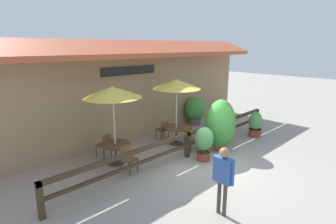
% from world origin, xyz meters
% --- Properties ---
extents(ground_plane, '(60.00, 60.00, 0.00)m').
position_xyz_m(ground_plane, '(0.00, 0.00, 0.00)').
color(ground_plane, gray).
extents(building_facade, '(14.28, 1.49, 4.23)m').
position_xyz_m(building_facade, '(-0.00, 4.10, 2.16)').
color(building_facade, '#997A56').
rests_on(building_facade, ground).
extents(patio_railing, '(10.40, 0.14, 0.95)m').
position_xyz_m(patio_railing, '(0.00, 1.05, 0.70)').
color(patio_railing, '#3D2D1E').
rests_on(patio_railing, ground).
extents(patio_umbrella_near, '(1.93, 1.93, 2.73)m').
position_xyz_m(patio_umbrella_near, '(-2.19, 2.41, 2.51)').
color(patio_umbrella_near, '#B7B2A8').
rests_on(patio_umbrella_near, ground).
extents(dining_table_near, '(1.05, 1.05, 0.73)m').
position_xyz_m(dining_table_near, '(-2.19, 2.41, 0.59)').
color(dining_table_near, '#4C3826').
rests_on(dining_table_near, ground).
extents(chair_near_streetside, '(0.50, 0.50, 0.87)m').
position_xyz_m(chair_near_streetside, '(-2.25, 1.61, 0.49)').
color(chair_near_streetside, brown).
rests_on(chair_near_streetside, ground).
extents(chair_near_wallside, '(0.51, 0.51, 0.87)m').
position_xyz_m(chair_near_wallside, '(-2.14, 3.20, 0.49)').
color(chair_near_wallside, brown).
rests_on(chair_near_wallside, ground).
extents(patio_umbrella_middle, '(1.93, 1.93, 2.73)m').
position_xyz_m(patio_umbrella_middle, '(0.67, 2.26, 2.51)').
color(patio_umbrella_middle, '#B7B2A8').
rests_on(patio_umbrella_middle, ground).
extents(dining_table_middle, '(1.05, 1.05, 0.73)m').
position_xyz_m(dining_table_middle, '(0.67, 2.26, 0.59)').
color(dining_table_middle, '#4C3826').
rests_on(dining_table_middle, ground).
extents(chair_middle_streetside, '(0.46, 0.46, 0.87)m').
position_xyz_m(chair_middle_streetside, '(0.68, 1.53, 0.49)').
color(chair_middle_streetside, brown).
rests_on(chair_middle_streetside, ground).
extents(chair_middle_wallside, '(0.48, 0.48, 0.87)m').
position_xyz_m(chair_middle_wallside, '(0.60, 3.00, 0.49)').
color(chair_middle_wallside, brown).
rests_on(chair_middle_wallside, ground).
extents(potted_plant_tall_tropical, '(0.70, 0.63, 1.23)m').
position_xyz_m(potted_plant_tall_tropical, '(0.22, 0.47, 0.70)').
color(potted_plant_tall_tropical, brown).
rests_on(potted_plant_tall_tropical, ground).
extents(potted_plant_corner_fern, '(1.23, 1.11, 2.02)m').
position_xyz_m(potted_plant_corner_fern, '(1.43, 0.64, 1.05)').
color(potted_plant_corner_fern, '#9E4C33').
rests_on(potted_plant_corner_fern, ground).
extents(potted_plant_small_flowering, '(0.63, 0.57, 1.14)m').
position_xyz_m(potted_plant_small_flowering, '(3.90, 0.46, 0.58)').
color(potted_plant_small_flowering, brown).
rests_on(potted_plant_small_flowering, ground).
extents(potted_plant_entrance_palm, '(1.11, 1.00, 1.46)m').
position_xyz_m(potted_plant_entrance_palm, '(3.38, 3.55, 0.80)').
color(potted_plant_entrance_palm, '#564C47').
rests_on(potted_plant_entrance_palm, ground).
extents(pedestrian, '(0.23, 0.60, 1.73)m').
position_xyz_m(pedestrian, '(-1.93, -1.79, 1.11)').
color(pedestrian, '#42382D').
rests_on(pedestrian, ground).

